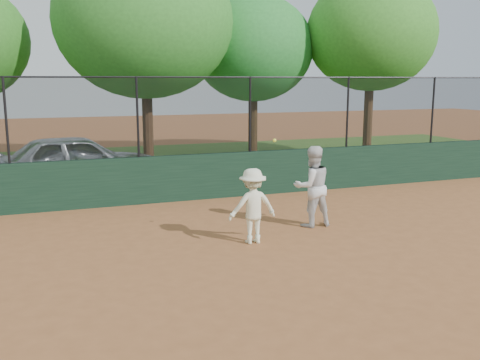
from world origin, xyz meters
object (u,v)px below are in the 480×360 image
object	(u,v)px
tree_2	(145,21)
tree_4	(372,33)
player_second	(312,186)
tree_3	(253,48)
parked_car	(78,161)
player_main	(253,206)

from	to	relation	value
tree_2	tree_4	bearing A→B (deg)	-1.89
player_second	tree_4	bearing A→B (deg)	-129.77
player_second	tree_3	distance (m)	10.67
parked_car	tree_2	xyz separation A→B (m)	(2.53, 2.44, 4.25)
parked_car	tree_2	size ratio (longest dim) A/B	0.61
player_main	tree_4	xyz separation A→B (m)	(8.46, 8.88, 4.14)
parked_car	tree_4	world-z (taller)	tree_4
player_main	tree_2	bearing A→B (deg)	91.59
player_second	tree_2	xyz separation A→B (m)	(-1.89, 8.49, 4.18)
tree_2	tree_3	size ratio (longest dim) A/B	1.20
parked_car	tree_3	bearing A→B (deg)	-67.17
parked_car	player_main	distance (m)	7.28
player_second	tree_3	size ratio (longest dim) A/B	0.27
tree_2	tree_4	size ratio (longest dim) A/B	1.08
player_main	parked_car	bearing A→B (deg)	112.48
parked_car	tree_3	xyz separation A→B (m)	(6.96, 3.73, 3.51)
tree_2	tree_3	distance (m)	4.67
parked_car	player_main	xyz separation A→B (m)	(2.79, -6.73, -0.07)
player_second	tree_3	world-z (taller)	tree_3
player_second	tree_2	size ratio (longest dim) A/B	0.23
parked_car	player_second	size ratio (longest dim) A/B	2.68
tree_3	player_second	bearing A→B (deg)	-104.54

